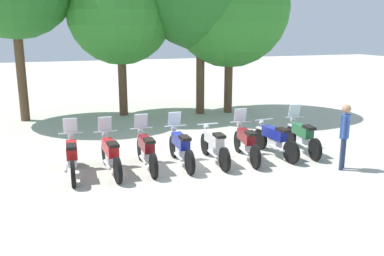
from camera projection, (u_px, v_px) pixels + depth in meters
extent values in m
plane|color=#BCB7A8|center=(198.00, 164.00, 11.48)|extent=(80.00, 80.00, 0.00)
cylinder|color=black|center=(72.00, 155.00, 11.19)|extent=(0.13, 0.64, 0.64)
cylinder|color=black|center=(73.00, 173.00, 9.75)|extent=(0.13, 0.64, 0.64)
cube|color=silver|center=(71.00, 143.00, 11.11)|extent=(0.14, 0.37, 0.04)
cube|color=red|center=(72.00, 150.00, 10.44)|extent=(0.30, 0.96, 0.30)
cube|color=silver|center=(72.00, 160.00, 10.45)|extent=(0.24, 0.41, 0.24)
cube|color=black|center=(71.00, 147.00, 10.02)|extent=(0.26, 0.45, 0.08)
cylinder|color=silver|center=(71.00, 144.00, 11.04)|extent=(0.06, 0.23, 0.64)
cylinder|color=silver|center=(71.00, 133.00, 10.87)|extent=(0.62, 0.06, 0.04)
sphere|color=silver|center=(71.00, 136.00, 11.02)|extent=(0.17, 0.17, 0.16)
cylinder|color=silver|center=(66.00, 167.00, 10.14)|extent=(0.10, 0.70, 0.07)
cube|color=silver|center=(70.00, 125.00, 10.88)|extent=(0.37, 0.15, 0.39)
cylinder|color=black|center=(105.00, 153.00, 11.35)|extent=(0.14, 0.64, 0.64)
cylinder|color=black|center=(118.00, 170.00, 9.96)|extent=(0.14, 0.64, 0.64)
cube|color=silver|center=(105.00, 141.00, 11.27)|extent=(0.14, 0.37, 0.04)
cube|color=red|center=(110.00, 148.00, 10.62)|extent=(0.31, 0.96, 0.30)
cube|color=silver|center=(111.00, 158.00, 10.64)|extent=(0.24, 0.41, 0.24)
cube|color=black|center=(113.00, 144.00, 10.22)|extent=(0.26, 0.45, 0.08)
cylinder|color=silver|center=(105.00, 143.00, 11.20)|extent=(0.06, 0.23, 0.64)
cylinder|color=silver|center=(105.00, 131.00, 11.04)|extent=(0.62, 0.07, 0.04)
sphere|color=silver|center=(105.00, 135.00, 11.19)|extent=(0.17, 0.17, 0.16)
cylinder|color=silver|center=(107.00, 165.00, 10.32)|extent=(0.11, 0.70, 0.07)
cube|color=silver|center=(105.00, 124.00, 11.05)|extent=(0.37, 0.15, 0.39)
cylinder|color=black|center=(141.00, 149.00, 11.73)|extent=(0.11, 0.64, 0.64)
cylinder|color=black|center=(154.00, 166.00, 10.30)|extent=(0.11, 0.64, 0.64)
cube|color=silver|center=(140.00, 137.00, 11.65)|extent=(0.12, 0.36, 0.04)
cube|color=maroon|center=(146.00, 144.00, 10.98)|extent=(0.27, 0.95, 0.30)
cube|color=silver|center=(147.00, 154.00, 10.99)|extent=(0.22, 0.40, 0.24)
cube|color=black|center=(149.00, 141.00, 10.56)|extent=(0.24, 0.44, 0.08)
cylinder|color=silver|center=(141.00, 139.00, 11.57)|extent=(0.05, 0.23, 0.64)
cylinder|color=silver|center=(141.00, 128.00, 11.41)|extent=(0.62, 0.04, 0.04)
sphere|color=silver|center=(141.00, 131.00, 11.56)|extent=(0.16, 0.16, 0.16)
cylinder|color=silver|center=(143.00, 160.00, 10.68)|extent=(0.08, 0.70, 0.07)
cube|color=silver|center=(141.00, 121.00, 11.42)|extent=(0.36, 0.14, 0.39)
cylinder|color=black|center=(174.00, 146.00, 12.00)|extent=(0.11, 0.64, 0.64)
cylinder|color=black|center=(190.00, 162.00, 10.56)|extent=(0.11, 0.64, 0.64)
cube|color=silver|center=(174.00, 135.00, 11.92)|extent=(0.13, 0.36, 0.04)
cube|color=navy|center=(181.00, 141.00, 11.25)|extent=(0.28, 0.96, 0.30)
cube|color=silver|center=(181.00, 151.00, 11.26)|extent=(0.23, 0.40, 0.24)
cube|color=black|center=(185.00, 138.00, 10.83)|extent=(0.25, 0.45, 0.08)
cylinder|color=silver|center=(174.00, 137.00, 11.84)|extent=(0.06, 0.23, 0.64)
cylinder|color=silver|center=(175.00, 126.00, 11.68)|extent=(0.62, 0.05, 0.04)
sphere|color=silver|center=(174.00, 129.00, 11.83)|extent=(0.16, 0.16, 0.16)
cylinder|color=silver|center=(179.00, 157.00, 10.95)|extent=(0.09, 0.70, 0.07)
cube|color=silver|center=(174.00, 119.00, 11.69)|extent=(0.36, 0.14, 0.39)
cylinder|color=black|center=(206.00, 144.00, 12.24)|extent=(0.12, 0.64, 0.64)
cylinder|color=black|center=(225.00, 159.00, 10.80)|extent=(0.12, 0.64, 0.64)
cube|color=silver|center=(206.00, 133.00, 12.16)|extent=(0.13, 0.36, 0.04)
cube|color=silver|center=(214.00, 139.00, 11.48)|extent=(0.30, 0.96, 0.30)
cube|color=silver|center=(215.00, 148.00, 11.50)|extent=(0.24, 0.41, 0.24)
cube|color=black|center=(219.00, 135.00, 11.07)|extent=(0.26, 0.45, 0.08)
cylinder|color=silver|center=(207.00, 134.00, 12.08)|extent=(0.06, 0.23, 0.64)
cylinder|color=silver|center=(208.00, 124.00, 11.92)|extent=(0.62, 0.06, 0.04)
sphere|color=silver|center=(206.00, 127.00, 12.07)|extent=(0.17, 0.17, 0.16)
cylinder|color=silver|center=(213.00, 154.00, 11.19)|extent=(0.10, 0.70, 0.07)
cylinder|color=black|center=(238.00, 142.00, 12.50)|extent=(0.19, 0.65, 0.64)
cylinder|color=black|center=(255.00, 157.00, 11.02)|extent=(0.19, 0.65, 0.64)
cube|color=silver|center=(239.00, 131.00, 12.42)|extent=(0.17, 0.37, 0.04)
cube|color=maroon|center=(246.00, 136.00, 11.73)|extent=(0.40, 0.98, 0.30)
cube|color=silver|center=(246.00, 146.00, 11.74)|extent=(0.28, 0.43, 0.24)
cube|color=black|center=(251.00, 133.00, 11.30)|extent=(0.30, 0.47, 0.08)
cylinder|color=silver|center=(239.00, 132.00, 12.34)|extent=(0.08, 0.23, 0.64)
cylinder|color=silver|center=(241.00, 122.00, 12.18)|extent=(0.62, 0.13, 0.04)
sphere|color=silver|center=(239.00, 125.00, 12.33)|extent=(0.18, 0.18, 0.16)
cylinder|color=silver|center=(244.00, 151.00, 11.44)|extent=(0.17, 0.70, 0.07)
cube|color=silver|center=(240.00, 115.00, 12.19)|extent=(0.38, 0.18, 0.39)
cylinder|color=black|center=(260.00, 139.00, 12.80)|extent=(0.15, 0.65, 0.64)
cylinder|color=black|center=(291.00, 152.00, 11.42)|extent=(0.15, 0.65, 0.64)
cube|color=silver|center=(261.00, 128.00, 12.72)|extent=(0.15, 0.37, 0.04)
cube|color=navy|center=(274.00, 133.00, 12.07)|extent=(0.34, 0.97, 0.30)
cube|color=silver|center=(275.00, 143.00, 12.09)|extent=(0.25, 0.42, 0.24)
cube|color=black|center=(283.00, 130.00, 11.67)|extent=(0.28, 0.46, 0.08)
cylinder|color=silver|center=(262.00, 130.00, 12.64)|extent=(0.07, 0.23, 0.64)
cylinder|color=silver|center=(264.00, 120.00, 12.49)|extent=(0.62, 0.09, 0.04)
sphere|color=silver|center=(262.00, 123.00, 12.63)|extent=(0.17, 0.17, 0.16)
cylinder|color=silver|center=(276.00, 148.00, 11.78)|extent=(0.13, 0.70, 0.07)
cylinder|color=black|center=(291.00, 136.00, 13.17)|extent=(0.18, 0.65, 0.64)
cylinder|color=black|center=(315.00, 149.00, 11.69)|extent=(0.18, 0.65, 0.64)
cube|color=silver|center=(292.00, 126.00, 13.09)|extent=(0.17, 0.37, 0.04)
cube|color=#1E6033|center=(302.00, 131.00, 12.39)|extent=(0.38, 0.98, 0.30)
cube|color=silver|center=(303.00, 140.00, 12.41)|extent=(0.27, 0.43, 0.24)
cube|color=black|center=(309.00, 127.00, 11.97)|extent=(0.29, 0.47, 0.08)
cylinder|color=silver|center=(293.00, 127.00, 13.01)|extent=(0.08, 0.23, 0.64)
cylinder|color=silver|center=(295.00, 117.00, 12.84)|extent=(0.62, 0.12, 0.04)
sphere|color=silver|center=(293.00, 120.00, 13.00)|extent=(0.18, 0.18, 0.16)
cylinder|color=silver|center=(302.00, 145.00, 12.11)|extent=(0.16, 0.70, 0.07)
cube|color=silver|center=(294.00, 110.00, 12.85)|extent=(0.37, 0.18, 0.39)
cylinder|color=#232D4C|center=(343.00, 153.00, 11.00)|extent=(0.16, 0.16, 0.85)
cylinder|color=#232D4C|center=(342.00, 155.00, 10.86)|extent=(0.16, 0.16, 0.85)
cube|color=#33519E|center=(345.00, 126.00, 10.76)|extent=(0.30, 0.29, 0.64)
cylinder|color=#33519E|center=(346.00, 125.00, 10.89)|extent=(0.11, 0.11, 0.60)
cylinder|color=#33519E|center=(344.00, 127.00, 10.62)|extent=(0.11, 0.11, 0.60)
sphere|color=#A87A5B|center=(347.00, 109.00, 10.65)|extent=(0.32, 0.32, 0.23)
cylinder|color=brown|center=(21.00, 72.00, 16.43)|extent=(0.36, 0.36, 3.95)
cylinder|color=brown|center=(123.00, 83.00, 17.64)|extent=(0.36, 0.36, 2.81)
sphere|color=#2D7A28|center=(120.00, 11.00, 16.96)|extent=(4.35, 4.35, 4.35)
cylinder|color=brown|center=(200.00, 73.00, 17.90)|extent=(0.36, 0.36, 3.54)
cylinder|color=brown|center=(228.00, 82.00, 18.23)|extent=(0.36, 0.36, 2.75)
sphere|color=#2D7A28|center=(230.00, 7.00, 17.50)|extent=(5.04, 5.04, 5.04)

